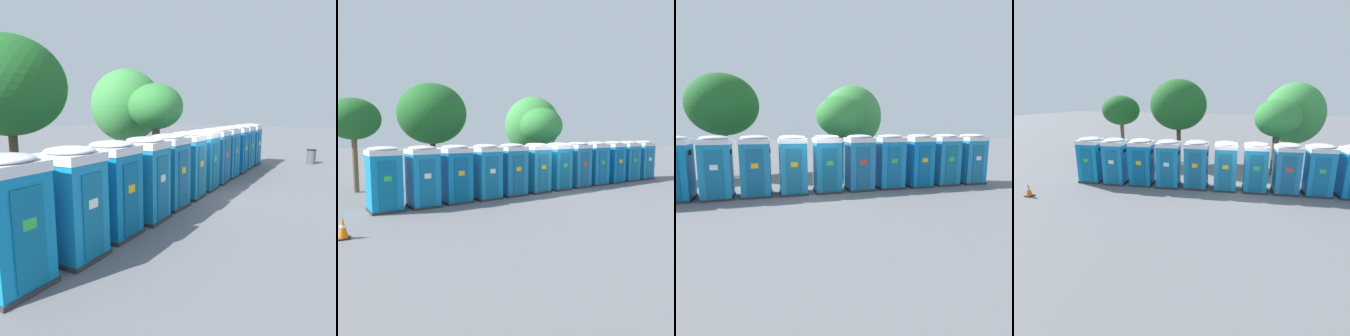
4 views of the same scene
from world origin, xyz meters
The scene contains 15 objects.
ground_plane centered at (0.00, 0.00, 0.00)m, with size 120.00×120.00×0.00m, color slate.
portapotty_0 centered at (-8.22, -0.97, 1.28)m, with size 1.37×1.34×2.54m.
portapotty_1 centered at (-6.72, -0.85, 1.28)m, with size 1.34×1.36×2.54m.
portapotty_2 centered at (-5.24, -0.57, 1.28)m, with size 1.39×1.37×2.54m.
portapotty_3 centered at (-3.74, -0.41, 1.28)m, with size 1.39×1.39×2.54m.
portapotty_4 centered at (-2.26, -0.16, 1.28)m, with size 1.35×1.34×2.54m.
portapotty_5 centered at (-0.77, 0.05, 1.28)m, with size 1.34×1.38×2.54m.
portapotty_6 centered at (0.72, 0.27, 1.28)m, with size 1.33×1.36×2.54m.
portapotty_7 centered at (2.21, 0.49, 1.28)m, with size 1.38×1.38×2.54m.
portapotty_8 centered at (3.70, 0.72, 1.28)m, with size 1.37×1.35×2.54m.
street_tree_0 centered at (1.65, 3.52, 3.45)m, with size 2.69×2.69×4.62m.
street_tree_1 centered at (-4.97, 4.77, 4.13)m, with size 3.96×3.96×5.89m.
street_tree_2 centered at (2.71, 6.49, 3.58)m, with size 3.98×3.98×5.63m.
street_tree_3 centered at (-9.15, 4.00, 3.72)m, with size 2.70×2.70×4.80m.
traffic_cone centered at (-9.66, -4.04, 0.31)m, with size 0.36×0.36×0.64m.
Camera 4 is at (1.28, -13.06, 4.74)m, focal length 28.00 mm.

